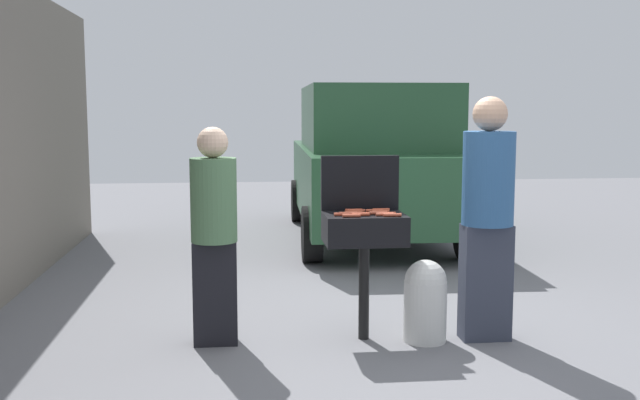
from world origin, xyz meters
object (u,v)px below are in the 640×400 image
object	(u,v)px
hot_dog_11	(348,213)
person_right	(487,210)
hot_dog_9	(361,215)
hot_dog_12	(387,214)
hot_dog_10	(343,214)
propane_tank	(425,299)
person_left	(214,228)
hot_dog_7	(380,212)
hot_dog_14	(392,215)
hot_dog_4	(381,210)
hot_dog_3	(354,210)
hot_dog_5	(375,211)
hot_dog_0	(360,214)
hot_dog_6	(356,211)
hot_dog_13	(385,214)
hot_dog_8	(351,216)
bbq_grill	(364,233)
hot_dog_2	(378,213)
parked_minivan	(372,162)
hot_dog_1	(354,212)

from	to	relation	value
hot_dog_11	person_right	distance (m)	1.04
hot_dog_9	hot_dog_12	size ratio (longest dim) A/B	1.00
hot_dog_10	propane_tank	bearing A→B (deg)	-2.37
person_left	person_right	distance (m)	2.02
hot_dog_7	person_left	bearing A→B (deg)	-179.01
hot_dog_14	person_right	bearing A→B (deg)	4.69
propane_tank	hot_dog_4	bearing A→B (deg)	143.57
hot_dog_3	hot_dog_5	xyz separation A→B (m)	(0.15, -0.04, 0.00)
hot_dog_0	propane_tank	size ratio (longest dim) A/B	0.21
hot_dog_0	hot_dog_6	distance (m)	0.16
hot_dog_13	hot_dog_0	bearing A→B (deg)	167.22
hot_dog_3	hot_dog_5	distance (m)	0.16
hot_dog_14	person_right	xyz separation A→B (m)	(0.73, 0.06, 0.02)
hot_dog_4	hot_dog_13	bearing A→B (deg)	-94.36
hot_dog_5	hot_dog_8	size ratio (longest dim) A/B	1.00
hot_dog_0	person_right	xyz separation A→B (m)	(0.95, -0.03, 0.02)
hot_dog_5	hot_dog_13	distance (m)	0.19
bbq_grill	hot_dog_2	world-z (taller)	hot_dog_2
hot_dog_2	propane_tank	xyz separation A→B (m)	(0.35, -0.07, -0.64)
parked_minivan	person_right	bearing A→B (deg)	92.73
hot_dog_10	hot_dog_9	bearing A→B (deg)	-13.34
hot_dog_13	propane_tank	world-z (taller)	hot_dog_13
hot_dog_0	propane_tank	world-z (taller)	hot_dog_0
hot_dog_13	parked_minivan	distance (m)	4.47
hot_dog_2	hot_dog_12	bearing A→B (deg)	-43.91
bbq_grill	person_left	bearing A→B (deg)	-179.82
propane_tank	hot_dog_5	bearing A→B (deg)	153.04
hot_dog_8	hot_dog_11	distance (m)	0.11
bbq_grill	hot_dog_12	size ratio (longest dim) A/B	7.33
hot_dog_13	person_left	xyz separation A→B (m)	(-1.24, 0.11, -0.10)
hot_dog_4	hot_dog_5	world-z (taller)	same
hot_dog_11	propane_tank	xyz separation A→B (m)	(0.58, -0.06, -0.64)
hot_dog_10	person_left	bearing A→B (deg)	175.21
hot_dog_3	propane_tank	world-z (taller)	hot_dog_3
hot_dog_12	parked_minivan	distance (m)	4.44
hot_dog_1	hot_dog_13	world-z (taller)	same
propane_tank	parked_minivan	world-z (taller)	parked_minivan
hot_dog_6	hot_dog_8	distance (m)	0.25
hot_dog_2	hot_dog_13	world-z (taller)	same
bbq_grill	hot_dog_3	bearing A→B (deg)	120.25
hot_dog_3	hot_dog_10	size ratio (longest dim) A/B	1.00
hot_dog_0	hot_dog_11	xyz separation A→B (m)	(-0.09, 0.03, 0.00)
hot_dog_1	person_left	distance (m)	1.03
hot_dog_8	propane_tank	xyz separation A→B (m)	(0.57, 0.05, -0.64)
hot_dog_3	hot_dog_12	size ratio (longest dim) A/B	1.00
person_right	person_left	bearing A→B (deg)	-15.96
hot_dog_0	hot_dog_3	xyz separation A→B (m)	(-0.02, 0.19, 0.00)
hot_dog_12	hot_dog_1	bearing A→B (deg)	158.37
hot_dog_1	hot_dog_13	bearing A→B (deg)	-29.82
hot_dog_8	hot_dog_9	xyz separation A→B (m)	(0.07, 0.05, 0.00)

